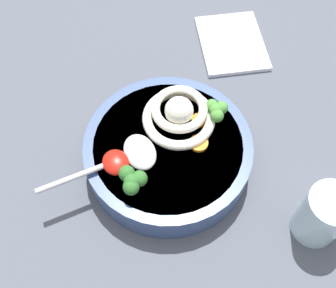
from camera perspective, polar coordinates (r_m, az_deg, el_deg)
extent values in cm
cube|color=#474C56|center=(64.98, 0.97, -5.99)|extent=(107.37, 107.37, 3.03)
cylinder|color=#334775|center=(62.86, 0.00, -1.25)|extent=(24.71, 24.71, 5.46)
cylinder|color=gold|center=(62.66, 0.00, -1.15)|extent=(21.74, 21.74, 5.03)
torus|color=silver|center=(61.95, 1.47, 3.53)|extent=(10.82, 10.82, 1.49)
torus|color=silver|center=(61.43, 1.55, 4.79)|extent=(11.59, 11.59, 1.34)
sphere|color=silver|center=(60.34, 1.52, 4.54)|extent=(4.20, 4.20, 4.20)
ellipsoid|color=#B7B7BC|center=(59.05, -3.84, -1.08)|extent=(6.38, 4.93, 1.60)
cylinder|color=#B7B7BC|center=(58.52, -10.67, -3.66)|extent=(2.17, 15.01, 0.80)
ellipsoid|color=#B2190F|center=(58.44, -7.11, -2.50)|extent=(4.12, 3.71, 1.85)
cylinder|color=#7A9E60|center=(62.81, 6.38, 3.84)|extent=(1.01, 1.01, 1.08)
sphere|color=#478938|center=(61.55, 6.52, 4.63)|extent=(1.98, 1.98, 1.98)
sphere|color=#478938|center=(62.13, 6.02, 5.20)|extent=(1.98, 1.98, 1.98)
sphere|color=#478938|center=(61.10, 6.68, 3.84)|extent=(1.98, 1.98, 1.98)
sphere|color=#478938|center=(62.04, 7.28, 4.92)|extent=(1.98, 1.98, 1.98)
cylinder|color=#7A9E60|center=(57.08, -5.00, -5.53)|extent=(1.13, 1.13, 1.21)
sphere|color=#2D6628|center=(55.53, -5.14, -4.80)|extent=(2.22, 2.22, 2.22)
sphere|color=#2D6628|center=(56.18, -5.62, -3.99)|extent=(2.22, 2.22, 2.22)
sphere|color=#2D6628|center=(55.16, -5.03, -5.86)|extent=(2.22, 2.22, 2.22)
sphere|color=#2D6628|center=(55.83, -4.10, -4.38)|extent=(2.22, 2.22, 2.22)
cylinder|color=orange|center=(60.39, 4.19, 0.11)|extent=(2.74, 2.74, 0.54)
cylinder|color=orange|center=(62.44, 4.24, 3.23)|extent=(2.32, 2.32, 0.57)
cylinder|color=silver|center=(60.31, 20.27, -9.06)|extent=(6.42, 6.42, 9.42)
cube|color=white|center=(80.11, 8.66, 13.41)|extent=(17.36, 15.70, 0.80)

